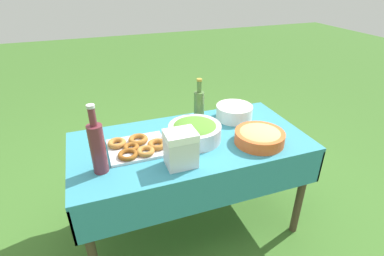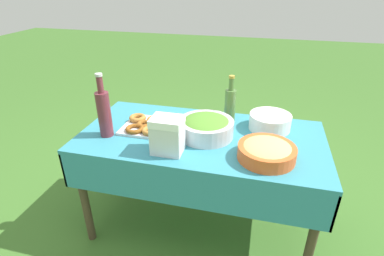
{
  "view_description": "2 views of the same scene",
  "coord_description": "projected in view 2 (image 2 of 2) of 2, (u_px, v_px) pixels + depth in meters",
  "views": [
    {
      "loc": [
        -0.53,
        -1.49,
        1.64
      ],
      "look_at": [
        0.03,
        0.05,
        0.76
      ],
      "focal_mm": 28.0,
      "sensor_mm": 36.0,
      "label": 1
    },
    {
      "loc": [
        0.33,
        -1.53,
        1.56
      ],
      "look_at": [
        -0.05,
        -0.03,
        0.76
      ],
      "focal_mm": 28.0,
      "sensor_mm": 36.0,
      "label": 2
    }
  ],
  "objects": [
    {
      "name": "picnic_table",
      "position": [
        201.0,
        149.0,
        1.83
      ],
      "size": [
        1.44,
        0.73,
        0.7
      ],
      "color": "teal",
      "rests_on": "ground_plane"
    },
    {
      "name": "ground_plane",
      "position": [
        200.0,
        222.0,
        2.11
      ],
      "size": [
        14.0,
        14.0,
        0.0
      ],
      "primitive_type": "plane",
      "color": "#3D6B28"
    },
    {
      "name": "salad_bowl",
      "position": [
        206.0,
        126.0,
        1.75
      ],
      "size": [
        0.32,
        0.32,
        0.12
      ],
      "color": "silver",
      "rests_on": "picnic_table"
    },
    {
      "name": "wine_bottle",
      "position": [
        104.0,
        112.0,
        1.71
      ],
      "size": [
        0.08,
        0.08,
        0.38
      ],
      "color": "maroon",
      "rests_on": "picnic_table"
    },
    {
      "name": "olive_oil_bottle",
      "position": [
        230.0,
        105.0,
        1.88
      ],
      "size": [
        0.07,
        0.07,
        0.31
      ],
      "color": "#4C7238",
      "rests_on": "picnic_table"
    },
    {
      "name": "donut_platter",
      "position": [
        150.0,
        125.0,
        1.85
      ],
      "size": [
        0.35,
        0.3,
        0.05
      ],
      "color": "silver",
      "rests_on": "picnic_table"
    },
    {
      "name": "pasta_bowl",
      "position": [
        267.0,
        151.0,
        1.53
      ],
      "size": [
        0.3,
        0.3,
        0.09
      ],
      "color": "#E05B28",
      "rests_on": "picnic_table"
    },
    {
      "name": "cooler_box",
      "position": [
        167.0,
        135.0,
        1.57
      ],
      "size": [
        0.16,
        0.13,
        0.2
      ],
      "color": "silver",
      "rests_on": "picnic_table"
    },
    {
      "name": "plate_stack",
      "position": [
        270.0,
        122.0,
        1.83
      ],
      "size": [
        0.25,
        0.25,
        0.1
      ],
      "color": "white",
      "rests_on": "picnic_table"
    }
  ]
}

